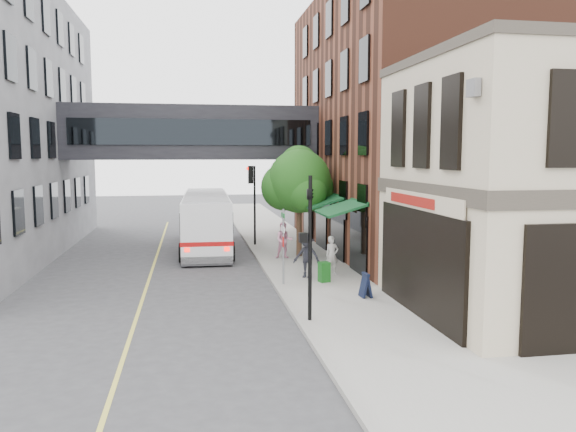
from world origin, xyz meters
name	(u,v)px	position (x,y,z in m)	size (l,w,h in m)	color
ground	(311,347)	(0.00, 0.00, 0.00)	(120.00, 120.00, 0.00)	#38383A
sidewalk_main	(292,254)	(2.00, 14.00, 0.07)	(4.00, 60.00, 0.15)	gray
corner_building	(564,187)	(8.97, 2.00, 4.21)	(10.19, 8.12, 8.45)	#B8AD8D
brick_building	(430,124)	(9.98, 15.00, 6.99)	(13.76, 18.00, 14.00)	#512719
skyway_bridge	(193,133)	(-3.00, 18.00, 6.50)	(14.00, 3.18, 3.00)	black
traffic_signal_near	(309,230)	(0.37, 2.00, 2.98)	(0.44, 0.22, 4.60)	black
traffic_signal_far	(252,189)	(0.26, 17.00, 3.34)	(0.53, 0.28, 4.50)	black
street_sign_pole	(283,240)	(0.39, 7.00, 1.93)	(0.08, 0.75, 3.00)	gray
street_tree	(298,182)	(2.19, 13.22, 3.91)	(3.80, 3.20, 5.60)	#382619
lane_marking	(150,276)	(-5.00, 10.00, 0.01)	(0.12, 40.00, 0.01)	#D8CC4C
bus	(206,219)	(-2.35, 17.03, 1.69)	(2.93, 11.25, 3.01)	white
pedestrian_a	(332,255)	(2.74, 8.39, 0.98)	(0.61, 0.40, 1.66)	beige
pedestrian_b	(284,240)	(1.34, 12.48, 1.04)	(0.87, 0.68, 1.79)	pink
pedestrian_c	(307,256)	(1.55, 7.96, 1.06)	(1.17, 0.67, 1.81)	black
newspaper_box	(324,272)	(2.08, 7.04, 0.56)	(0.41, 0.36, 0.82)	#145717
sandwich_board	(366,285)	(2.98, 4.40, 0.60)	(0.32, 0.50, 0.90)	black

